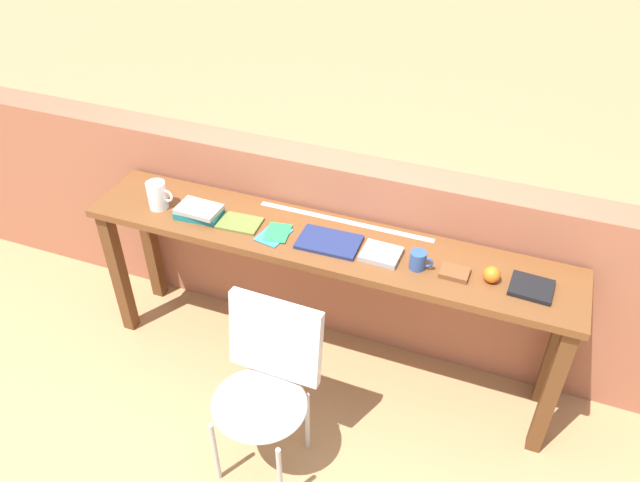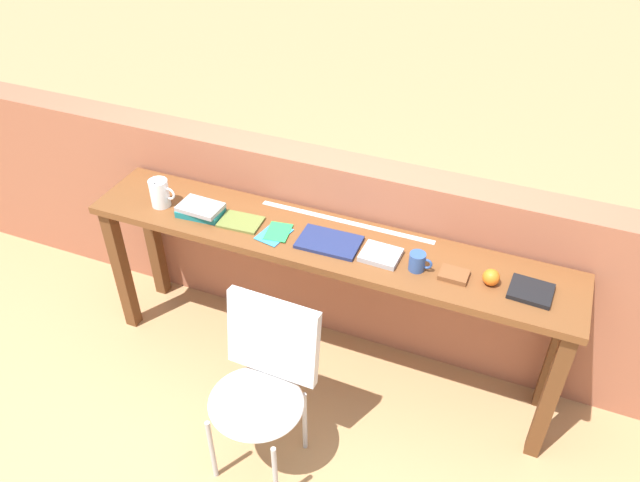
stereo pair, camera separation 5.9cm
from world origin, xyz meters
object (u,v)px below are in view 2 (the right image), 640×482
at_px(book_stack_leftmost, 200,210).
at_px(book_open_centre, 329,242).
at_px(book_repair_rightmost, 531,291).
at_px(magazine_cycling, 241,222).
at_px(pitcher_white, 160,193).
at_px(leather_journal_brown, 454,275).
at_px(pamphlet_pile_colourful, 275,233).
at_px(sports_ball_small, 491,277).
at_px(chair_white_moulded, 262,381).
at_px(mug, 418,262).

height_order(book_stack_leftmost, book_open_centre, book_stack_leftmost).
height_order(book_open_centre, book_repair_rightmost, book_repair_rightmost).
bearing_deg(book_repair_rightmost, book_stack_leftmost, -175.79).
distance_m(book_stack_leftmost, magazine_cycling, 0.23).
height_order(pitcher_white, magazine_cycling, pitcher_white).
bearing_deg(leather_journal_brown, book_repair_rightmost, 4.41).
distance_m(pitcher_white, leather_journal_brown, 1.56).
height_order(book_stack_leftmost, leather_journal_brown, book_stack_leftmost).
height_order(pamphlet_pile_colourful, sports_ball_small, sports_ball_small).
bearing_deg(pamphlet_pile_colourful, book_repair_rightmost, 1.73).
bearing_deg(chair_white_moulded, leather_journal_brown, 41.70).
bearing_deg(mug, pitcher_white, -179.98).
distance_m(pamphlet_pile_colourful, book_open_centre, 0.28).
xyz_separation_m(pitcher_white, sports_ball_small, (1.72, 0.03, -0.04)).
relative_size(pamphlet_pile_colourful, mug, 1.81).
xyz_separation_m(book_stack_leftmost, book_repair_rightmost, (1.66, 0.03, -0.02)).
height_order(pitcher_white, mug, pitcher_white).
height_order(book_open_centre, mug, mug).
distance_m(pitcher_white, sports_ball_small, 1.72).
bearing_deg(book_open_centre, book_repair_rightmost, -0.96).
relative_size(chair_white_moulded, sports_ball_small, 11.54).
bearing_deg(book_repair_rightmost, chair_white_moulded, -145.16).
bearing_deg(book_open_centre, book_stack_leftmost, -179.37).
bearing_deg(sports_ball_small, chair_white_moulded, -143.53).
height_order(pamphlet_pile_colourful, book_repair_rightmost, book_repair_rightmost).
xyz_separation_m(chair_white_moulded, magazine_cycling, (-0.41, 0.62, 0.36)).
xyz_separation_m(mug, book_repair_rightmost, (0.51, 0.03, -0.03)).
bearing_deg(book_open_centre, chair_white_moulded, -97.97).
bearing_deg(pamphlet_pile_colourful, pitcher_white, 179.60).
relative_size(chair_white_moulded, magazine_cycling, 4.20).
relative_size(book_stack_leftmost, sports_ball_small, 3.08).
bearing_deg(magazine_cycling, chair_white_moulded, -60.07).
relative_size(chair_white_moulded, pamphlet_pile_colourful, 4.48).
height_order(pitcher_white, book_repair_rightmost, pitcher_white).
bearing_deg(chair_white_moulded, book_stack_leftmost, 136.26).
height_order(magazine_cycling, book_repair_rightmost, book_repair_rightmost).
bearing_deg(mug, chair_white_moulded, -130.79).
bearing_deg(book_repair_rightmost, pamphlet_pile_colourful, -175.12).
bearing_deg(pitcher_white, sports_ball_small, 0.88).
distance_m(chair_white_moulded, book_open_centre, 0.73).
xyz_separation_m(pitcher_white, pamphlet_pile_colourful, (0.66, -0.00, -0.07)).
xyz_separation_m(chair_white_moulded, mug, (0.52, 0.60, 0.40)).
xyz_separation_m(book_stack_leftmost, magazine_cycling, (0.22, 0.01, -0.02)).
height_order(book_stack_leftmost, book_repair_rightmost, book_stack_leftmost).
xyz_separation_m(magazine_cycling, pamphlet_pile_colourful, (0.20, -0.02, -0.00)).
distance_m(pitcher_white, pamphlet_pile_colourful, 0.67).
distance_m(leather_journal_brown, sports_ball_small, 0.16).
xyz_separation_m(pitcher_white, mug, (1.39, 0.00, -0.03)).
bearing_deg(pamphlet_pile_colourful, mug, 0.40).
relative_size(chair_white_moulded, book_open_centre, 2.97).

